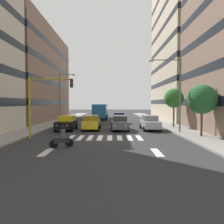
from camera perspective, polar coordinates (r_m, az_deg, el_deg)
ground_plane at (r=18.56m, az=-2.03°, el=-7.32°), size 180.00×180.00×0.00m
sidewalk_left at (r=20.15m, az=23.61°, el=-6.53°), size 3.08×90.00×0.15m
sidewalk_right at (r=20.78m, az=-26.84°, el=-6.32°), size 3.08×90.00×0.15m
building_left_block_0 at (r=44.04m, az=21.51°, el=16.54°), size 11.67×19.91×28.04m
building_right_block_0 at (r=41.74m, az=-23.76°, el=9.46°), size 11.67×23.88×16.83m
crosswalk_markings at (r=18.55m, az=-2.03°, el=-7.31°), size 6.75×2.80×0.01m
lane_arrow_0 at (r=13.45m, az=12.63°, el=-11.10°), size 0.50×2.20×0.01m
lane_arrow_1 at (r=13.84m, az=-18.19°, el=-10.78°), size 0.50×2.20×0.01m
car_0 at (r=24.37m, az=10.71°, el=-2.94°), size 2.02×4.44×1.72m
car_1 at (r=23.68m, az=2.21°, el=-3.05°), size 2.02×4.44×1.72m
car_2 at (r=24.16m, az=-5.79°, el=-2.95°), size 2.02×4.44×1.72m
car_3 at (r=24.31m, az=-12.77°, el=-2.97°), size 2.02×4.44×1.72m
car_row2_0 at (r=31.79m, az=1.98°, el=-1.66°), size 2.02×4.44×1.72m
bus_behind_traffic at (r=41.05m, az=-3.29°, el=0.61°), size 2.78×10.50×3.00m
motorcycle_with_rider at (r=14.80m, az=-14.01°, el=-7.34°), size 1.56×0.85×1.57m
traffic_light_gantry at (r=19.00m, az=-19.30°, el=3.89°), size 3.99×0.36×5.50m
street_lamp_left at (r=21.93m, az=17.47°, el=6.75°), size 3.40×0.28×7.64m
street_lamp_right at (r=32.89m, az=-14.00°, el=5.27°), size 2.68×0.28×7.76m
street_tree_0 at (r=20.14m, az=24.20°, el=3.28°), size 2.69×2.69×4.72m
street_tree_1 at (r=26.99m, az=17.19°, el=3.74°), size 2.46×2.46×4.92m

